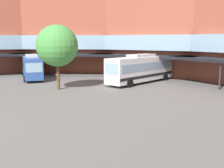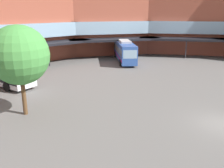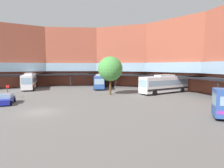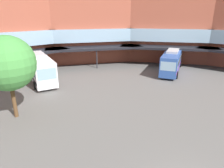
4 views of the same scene
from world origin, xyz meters
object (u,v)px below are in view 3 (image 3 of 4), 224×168
at_px(bus_2, 165,84).
at_px(bus_3, 100,81).
at_px(parked_car, 6,99).
at_px(plaza_tree, 110,69).
at_px(bus_1, 30,81).
at_px(stop_sign_post, 8,90).

bearing_deg(bus_2, bus_3, -63.35).
height_order(bus_2, parked_car, bus_2).
bearing_deg(plaza_tree, bus_3, 164.35).
bearing_deg(parked_car, bus_1, 175.97).
relative_size(bus_3, stop_sign_post, 4.61).
xyz_separation_m(parked_car, stop_sign_post, (-5.14, 0.23, 0.76)).
relative_size(bus_1, stop_sign_post, 4.58).
distance_m(bus_1, stop_sign_post, 13.56).
bearing_deg(parked_car, bus_2, 93.76).
bearing_deg(bus_3, stop_sign_post, -46.86).
bearing_deg(plaza_tree, parked_car, -90.59).
bearing_deg(bus_2, stop_sign_post, -18.79).
bearing_deg(plaza_tree, bus_1, -144.05).
xyz_separation_m(bus_1, bus_2, (21.87, 24.07, -0.04)).
bearing_deg(bus_1, stop_sign_post, -8.33).
bearing_deg(parked_car, bus_3, 129.03).
bearing_deg(stop_sign_post, bus_3, 105.49).
xyz_separation_m(bus_2, stop_sign_post, (-9.20, -28.86, -0.49)).
distance_m(parked_car, stop_sign_post, 5.20).
height_order(bus_2, bus_3, bus_2).
xyz_separation_m(bus_3, plaza_tree, (11.14, -3.12, 3.34)).
bearing_deg(stop_sign_post, parked_car, -2.54).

